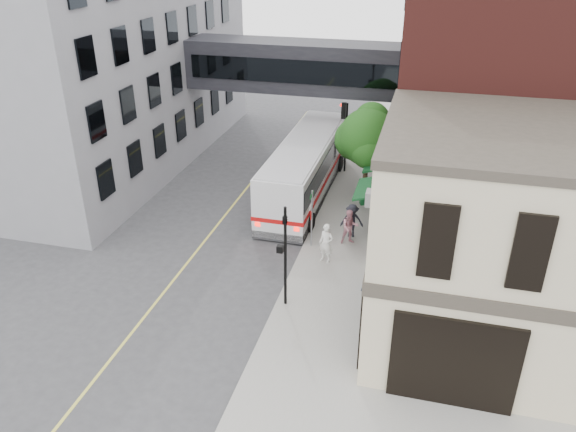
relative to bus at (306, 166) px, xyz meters
The scene contains 17 objects.
ground 13.33m from the bus, 84.26° to the right, with size 120.00×120.00×0.00m, color #38383A.
sidewalk_main 3.86m from the bus, 14.57° to the left, with size 4.00×60.00×0.15m, color gray.
corner_building 15.35m from the bus, 47.25° to the right, with size 10.19×8.12×8.45m.
brick_building 12.55m from the bus, ahead, with size 13.76×18.00×14.00m.
opposite_building 16.75m from the bus, 169.65° to the left, with size 14.00×24.00×14.00m, color slate.
skyway_bridge 6.94m from the bus, 109.05° to the left, with size 14.00×3.18×3.00m.
traffic_signal_near 11.32m from the bus, 81.38° to the right, with size 0.44×0.22×4.60m.
traffic_signal_far 4.43m from the bus, 67.74° to the left, with size 0.53×0.28×4.50m.
street_sign_pole 6.37m from the bus, 74.40° to the right, with size 0.08×0.75×3.00m.
street_tree 4.08m from the bus, ahead, with size 3.80×3.20×5.60m.
lane_marking 5.17m from the bus, 139.55° to the right, with size 0.12×40.00×0.01m, color #D8CC4C.
bus is the anchor object (origin of this frame).
pedestrian_a 7.91m from the bus, 69.97° to the right, with size 0.70×0.46×1.92m, color white.
pedestrian_b 6.47m from the bus, 57.01° to the right, with size 0.87×0.68×1.80m, color #C88190.
pedestrian_c 5.91m from the bus, 53.43° to the right, with size 1.16×0.67×1.79m, color black.
newspaper_box 3.90m from the bus, 11.91° to the right, with size 0.44×0.39×0.88m, color #145727.
sandwich_board 10.51m from the bus, 62.23° to the right, with size 0.32×0.50×0.89m, color black.
Camera 1 is at (5.36, -16.66, 14.11)m, focal length 35.00 mm.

